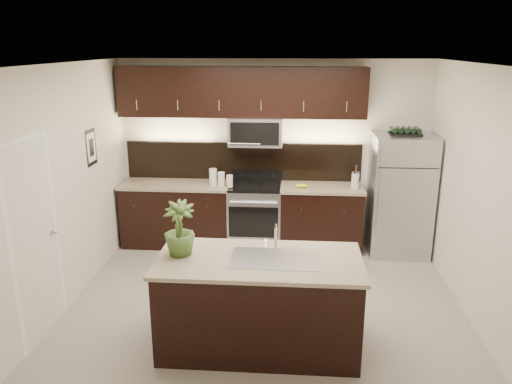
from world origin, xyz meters
TOP-DOWN VIEW (x-y plane):
  - ground at (0.00, 0.00)m, footprint 4.50×4.50m
  - room_walls at (-0.11, -0.04)m, footprint 4.52×4.02m
  - counter_run at (-0.46, 1.69)m, footprint 3.51×0.65m
  - upper_fixtures at (-0.43, 1.84)m, footprint 3.49×0.40m
  - island at (-0.01, -0.88)m, footprint 1.96×0.96m
  - sink_faucet at (0.14, -0.87)m, footprint 0.84×0.50m
  - refrigerator at (1.80, 1.63)m, footprint 0.82×0.74m
  - wine_rack at (1.80, 1.63)m, footprint 0.42×0.26m
  - plant at (-0.78, -0.84)m, footprint 0.33×0.33m
  - canisters at (-0.76, 1.61)m, footprint 0.35×0.18m
  - french_press at (1.17, 1.64)m, footprint 0.11×0.11m
  - bananas at (0.37, 1.61)m, footprint 0.18×0.14m

SIDE VIEW (x-z plane):
  - ground at x=0.00m, z-range 0.00..0.00m
  - counter_run at x=-0.46m, z-range 0.00..0.94m
  - island at x=-0.01m, z-range 0.00..0.94m
  - refrigerator at x=1.80m, z-range 0.00..1.71m
  - sink_faucet at x=0.14m, z-range 0.81..1.10m
  - bananas at x=0.37m, z-range 0.94..1.00m
  - canisters at x=-0.76m, z-range 0.93..1.17m
  - french_press at x=1.17m, z-range 0.90..1.22m
  - plant at x=-0.78m, z-range 0.94..1.47m
  - room_walls at x=-0.11m, z-range 0.34..3.05m
  - wine_rack at x=1.80m, z-range 1.71..1.81m
  - upper_fixtures at x=-0.43m, z-range 1.31..2.97m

